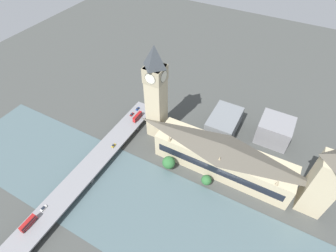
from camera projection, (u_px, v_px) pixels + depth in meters
The scene contains 16 objects.
ground_plane at pixel (202, 178), 186.67m from camera, with size 600.00×600.00×0.00m, color #424442.
river_water at pixel (177, 227), 162.10m from camera, with size 67.65×360.00×0.30m, color #4C6066.
parliament_hall at pixel (223, 157), 183.25m from camera, with size 22.73×97.35×26.57m.
clock_tower at pixel (156, 91), 188.07m from camera, with size 13.85×13.85×79.05m.
victoria_tower at pixel (324, 182), 153.33m from camera, with size 15.37×15.37×57.91m.
road_bridge at pixel (84, 174), 183.35m from camera, with size 167.30×16.89×5.86m.
double_decker_bus_lead at pixel (28, 223), 155.15m from camera, with size 10.88×2.62×4.68m.
double_decker_bus_mid at pixel (137, 117), 219.06m from camera, with size 10.96×2.53×4.86m.
car_northbound_lead at pixel (43, 208), 163.78m from camera, with size 4.45×1.88×1.30m.
car_northbound_mid at pixel (138, 109), 228.89m from camera, with size 4.20×1.79×1.48m.
car_northbound_tail at pixel (132, 114), 223.90m from camera, with size 4.39×1.80×1.44m.
car_southbound_lead at pixel (114, 146), 199.52m from camera, with size 3.80×1.75×1.41m.
city_block_west at pixel (274, 130), 206.76m from camera, with size 24.20×24.84×18.89m.
city_block_center at pixel (224, 123), 214.18m from camera, with size 33.82×21.88×16.25m.
tree_embankment_near at pixel (169, 163), 187.85m from camera, with size 9.34×9.34×11.66m.
tree_embankment_mid at pixel (206, 180), 179.88m from camera, with size 7.17×7.17×8.64m.
Camera 1 is at (-102.88, -27.84, 159.67)m, focal length 28.00 mm.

